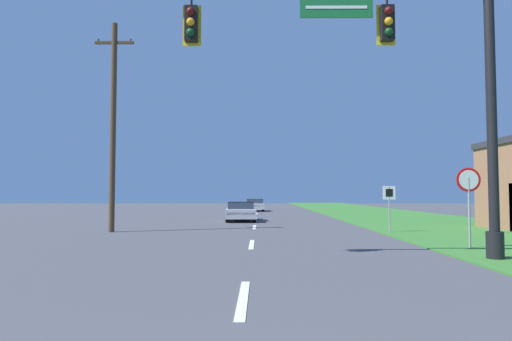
% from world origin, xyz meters
% --- Properties ---
extents(grass_verge_right, '(10.00, 110.00, 0.04)m').
position_xyz_m(grass_verge_right, '(10.50, 30.00, 0.02)').
color(grass_verge_right, '#38752D').
rests_on(grass_verge_right, ground).
extents(road_center_line, '(0.16, 34.80, 0.01)m').
position_xyz_m(road_center_line, '(0.00, 22.00, 0.01)').
color(road_center_line, silver).
rests_on(road_center_line, ground).
extents(signal_mast, '(9.37, 0.47, 7.94)m').
position_xyz_m(signal_mast, '(4.17, 10.40, 4.84)').
color(signal_mast, black).
rests_on(signal_mast, grass_verge_right).
extents(car_ahead, '(2.06, 4.77, 1.19)m').
position_xyz_m(car_ahead, '(-0.95, 27.57, 0.61)').
color(car_ahead, black).
rests_on(car_ahead, ground).
extents(far_car, '(1.82, 4.34, 1.19)m').
position_xyz_m(far_car, '(-0.19, 44.10, 0.60)').
color(far_car, black).
rests_on(far_car, ground).
extents(stop_sign, '(0.76, 0.07, 2.50)m').
position_xyz_m(stop_sign, '(6.85, 12.81, 1.86)').
color(stop_sign, gray).
rests_on(stop_sign, grass_verge_right).
extents(route_sign_post, '(0.55, 0.06, 2.03)m').
position_xyz_m(route_sign_post, '(6.03, 18.73, 1.53)').
color(route_sign_post, gray).
rests_on(route_sign_post, grass_verge_right).
extents(utility_pole_near, '(1.80, 0.26, 9.59)m').
position_xyz_m(utility_pole_near, '(-6.44, 19.05, 4.95)').
color(utility_pole_near, '#4C3823').
rests_on(utility_pole_near, ground).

